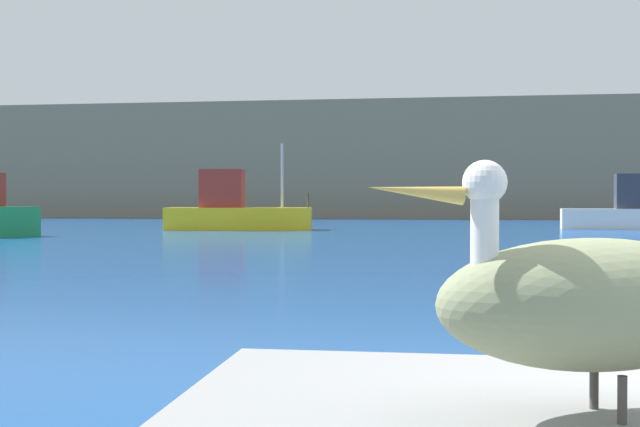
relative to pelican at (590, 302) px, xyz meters
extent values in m
cube|color=#7F755B|center=(1.41, 66.42, 3.62)|extent=(140.00, 16.48, 9.22)
ellipsoid|color=gray|center=(0.01, 0.00, -0.01)|extent=(1.15, 0.80, 0.43)
cylinder|color=white|center=(-0.34, -0.10, 0.20)|extent=(0.09, 0.09, 0.29)
sphere|color=white|center=(-0.34, -0.10, 0.39)|extent=(0.14, 0.14, 0.14)
cone|color=gold|center=(-0.56, -0.16, 0.36)|extent=(0.32, 0.14, 0.09)
cylinder|color=#4C4742|center=(0.09, -0.07, -0.30)|extent=(0.03, 0.03, 0.15)
cylinder|color=#4C4742|center=(0.03, 0.11, -0.30)|extent=(0.03, 0.03, 0.15)
cube|color=white|center=(7.92, 36.94, -0.51)|extent=(4.72, 1.84, 0.98)
cube|color=#2D333D|center=(8.81, 36.87, 0.81)|extent=(1.52, 1.21, 1.66)
cube|color=yellow|center=(-9.50, 33.42, -0.48)|extent=(6.90, 2.77, 1.04)
cube|color=maroon|center=(-10.28, 33.33, 0.93)|extent=(2.11, 1.70, 1.77)
cylinder|color=#B2B2B2|center=(-7.49, 33.65, 1.53)|extent=(0.12, 0.12, 2.98)
cylinder|color=#3F382D|center=(-6.29, 33.79, 0.39)|extent=(0.10, 0.10, 0.70)
camera|label=1|loc=(-0.50, -2.67, 0.32)|focal=44.62mm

